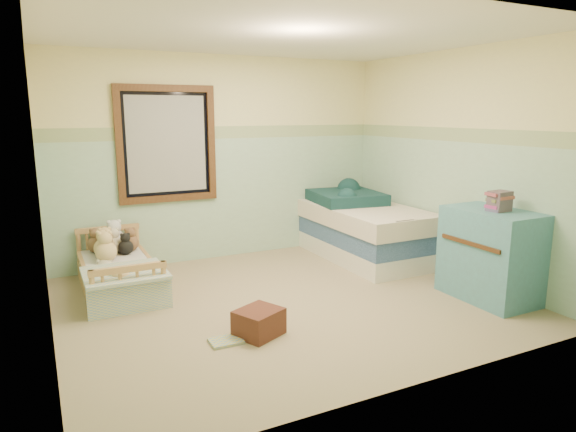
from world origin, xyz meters
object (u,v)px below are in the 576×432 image
red_pillow (259,322)px  floor_book (226,341)px  twin_bed_frame (361,248)px  dresser (490,255)px  plush_floor_tan (122,295)px  toddler_bed_frame (119,282)px  plush_floor_cream (106,280)px

red_pillow → floor_book: red_pillow is taller
twin_bed_frame → dresser: (0.26, -1.81, 0.34)m
red_pillow → floor_book: (-0.29, -0.01, -0.10)m
twin_bed_frame → floor_book: bearing=-146.5°
dresser → plush_floor_tan: bearing=157.6°
toddler_bed_frame → twin_bed_frame: bearing=-1.2°
plush_floor_tan → dresser: size_ratio=0.29×
toddler_bed_frame → twin_bed_frame: (2.98, -0.06, 0.02)m
plush_floor_tan → red_pillow: bearing=-50.9°
plush_floor_cream → plush_floor_tan: bearing=-82.0°
twin_bed_frame → dresser: dresser is taller
floor_book → toddler_bed_frame: bearing=109.9°
plush_floor_cream → red_pillow: plush_floor_cream is taller
plush_floor_tan → dresser: (3.29, -1.36, 0.32)m
plush_floor_cream → floor_book: 1.83m
plush_floor_cream → dresser: 3.89m
twin_bed_frame → dresser: 1.86m
plush_floor_tan → twin_bed_frame: 3.07m
red_pillow → floor_book: bearing=-177.6°
toddler_bed_frame → dresser: 3.76m
red_pillow → floor_book: 0.31m
plush_floor_cream → dresser: (3.37, -1.91, 0.33)m
plush_floor_cream → twin_bed_frame: 3.11m
toddler_bed_frame → plush_floor_tan: size_ratio=5.30×
plush_floor_cream → floor_book: size_ratio=0.93×
toddler_bed_frame → plush_floor_cream: 0.14m
toddler_bed_frame → red_pillow: size_ratio=3.93×
plush_floor_cream → red_pillow: size_ratio=0.68×
twin_bed_frame → red_pillow: 2.64m
dresser → floor_book: size_ratio=3.47×
floor_book → red_pillow: bearing=3.3°
toddler_bed_frame → floor_book: bearing=-71.0°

